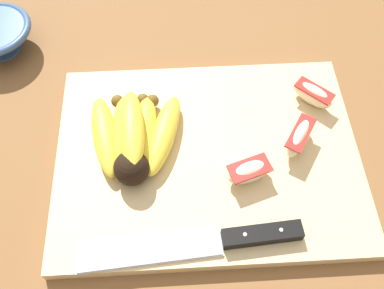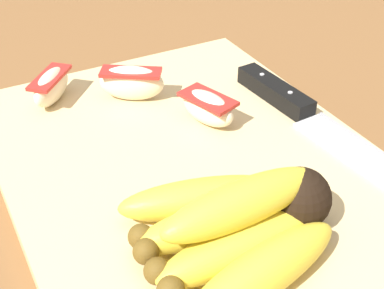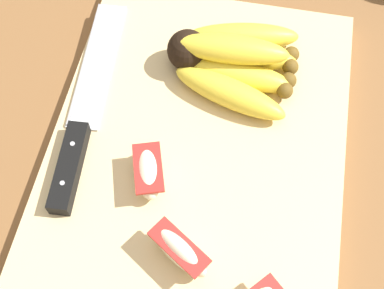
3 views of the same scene
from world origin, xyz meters
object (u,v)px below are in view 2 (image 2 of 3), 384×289
object	(u,v)px
chefs_knife	(307,114)
apple_wedge_far	(131,82)
apple_wedge_near	(51,86)
apple_wedge_middle	(208,107)
banana_bunch	(240,224)

from	to	relation	value
chefs_knife	apple_wedge_far	size ratio (longest dim) A/B	4.15
apple_wedge_near	apple_wedge_middle	world-z (taller)	apple_wedge_near
chefs_knife	apple_wedge_near	world-z (taller)	apple_wedge_near
chefs_knife	apple_wedge_far	world-z (taller)	apple_wedge_far
chefs_knife	apple_wedge_middle	size ratio (longest dim) A/B	4.29
banana_bunch	apple_wedge_far	distance (m)	0.23
banana_bunch	chefs_knife	bearing A→B (deg)	126.96
apple_wedge_middle	chefs_knife	bearing A→B (deg)	64.53
apple_wedge_middle	apple_wedge_far	world-z (taller)	apple_wedge_far
chefs_knife	apple_wedge_middle	bearing A→B (deg)	-115.47
chefs_knife	apple_wedge_middle	distance (m)	0.10
banana_bunch	apple_wedge_far	xyz separation A→B (m)	(-0.23, 0.01, -0.00)
chefs_knife	apple_wedge_far	bearing A→B (deg)	-130.94
chefs_knife	banana_bunch	bearing A→B (deg)	-53.04
chefs_knife	apple_wedge_far	distance (m)	0.18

